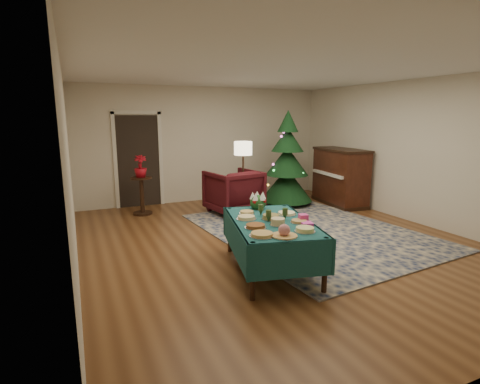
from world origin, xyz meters
name	(u,v)px	position (x,y,z in m)	size (l,w,h in m)	color
room_shell	(279,159)	(0.00, 0.00, 1.35)	(7.00, 7.00, 7.00)	#593319
doorway	(138,158)	(-1.60, 3.48, 1.10)	(1.08, 0.04, 2.16)	black
rug	(309,231)	(0.79, 0.25, 0.01)	(3.20, 4.20, 0.02)	#132149
buffet_table	(271,231)	(-0.66, -0.97, 0.54)	(1.39, 1.92, 0.67)	black
platter_0	(262,235)	(-1.07, -1.48, 0.69)	(0.29, 0.29, 0.04)	silver
platter_1	(284,232)	(-0.85, -1.60, 0.73)	(0.31, 0.31, 0.15)	silver
platter_2	(305,230)	(-0.53, -1.54, 0.70)	(0.25, 0.25, 0.06)	silver
platter_3	(255,226)	(-0.99, -1.17, 0.70)	(0.27, 0.27, 0.05)	silver
platter_4	(278,222)	(-0.69, -1.18, 0.72)	(0.20, 0.20, 0.09)	silver
platter_5	(299,221)	(-0.38, -1.19, 0.69)	(0.23, 0.23, 0.04)	silver
platter_6	(246,218)	(-0.92, -0.76, 0.70)	(0.27, 0.27, 0.05)	silver
platter_7	(271,217)	(-0.63, -0.90, 0.70)	(0.25, 0.25, 0.06)	silver
platter_8	(287,213)	(-0.31, -0.78, 0.69)	(0.27, 0.27, 0.04)	silver
platter_9	(247,212)	(-0.79, -0.50, 0.69)	(0.22, 0.22, 0.04)	silver
goblet_0	(261,210)	(-0.67, -0.69, 0.76)	(0.07, 0.07, 0.16)	#2D471E
goblet_1	(285,214)	(-0.47, -1.00, 0.76)	(0.07, 0.07, 0.16)	#2D471E
goblet_2	(269,216)	(-0.72, -1.00, 0.76)	(0.07, 0.07, 0.16)	#2D471E
napkin_stack	(307,224)	(-0.35, -1.32, 0.69)	(0.13, 0.13, 0.04)	#EB41BA
gift_box	(303,218)	(-0.29, -1.14, 0.72)	(0.11, 0.11, 0.09)	#D63B90
centerpiece	(258,201)	(-0.52, -0.31, 0.79)	(0.24, 0.24, 0.28)	#1E4C1E
armchair	(233,190)	(0.08, 2.00, 0.51)	(0.98, 0.92, 1.01)	#3E0D12
floor_lamp	(243,153)	(0.23, 1.85, 1.29)	(0.37, 0.37, 1.51)	#A57F3F
side_table	(142,196)	(-1.70, 2.69, 0.38)	(0.44, 0.44, 0.79)	black
potted_plant	(141,171)	(-1.70, 2.69, 0.91)	(0.25, 0.45, 0.25)	#A20B17
christmas_tree	(287,163)	(1.50, 2.21, 0.97)	(1.48, 1.48, 2.16)	black
piano	(340,177)	(2.67, 1.76, 0.63)	(0.86, 1.56, 1.29)	black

